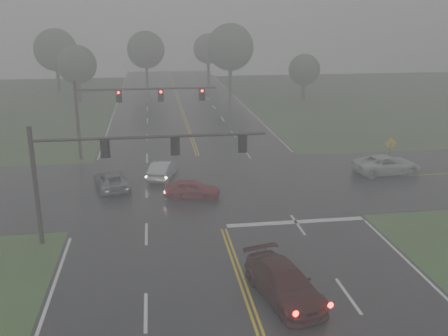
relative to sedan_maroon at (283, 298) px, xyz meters
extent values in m
cube|color=black|center=(-1.58, 13.71, 0.00)|extent=(18.00, 160.00, 0.02)
cube|color=black|center=(-1.58, 15.71, 0.00)|extent=(120.00, 14.00, 0.02)
cube|color=silver|center=(2.92, 8.11, 0.00)|extent=(8.50, 0.50, 0.01)
imported|color=#330A09|center=(0.00, 0.00, 0.00)|extent=(3.24, 5.47, 1.49)
imported|color=maroon|center=(-2.96, 13.21, 0.00)|extent=(4.04, 2.20, 1.30)
imported|color=#AFB2B7|center=(-4.82, 17.95, 0.00)|extent=(2.58, 4.41, 1.37)
imported|color=slate|center=(-8.56, 16.01, 0.00)|extent=(3.09, 4.90, 1.26)
imported|color=#B9BCBE|center=(12.75, 16.51, 0.00)|extent=(5.40, 2.71, 1.47)
cylinder|color=black|center=(-11.78, 7.36, 3.30)|extent=(0.26, 0.26, 6.60)
cylinder|color=black|center=(-11.78, 7.36, 5.87)|extent=(0.17, 0.17, 0.73)
cylinder|color=black|center=(-5.54, 7.36, 5.82)|extent=(12.49, 0.17, 0.17)
cube|color=black|center=(-8.03, 7.36, 5.27)|extent=(0.31, 0.26, 0.96)
cube|color=black|center=(-8.03, 7.50, 5.27)|extent=(0.50, 0.03, 1.15)
cube|color=black|center=(-4.29, 7.36, 5.27)|extent=(0.31, 0.26, 0.96)
cube|color=black|center=(-4.29, 7.50, 5.27)|extent=(0.50, 0.03, 1.15)
cube|color=black|center=(-0.54, 7.36, 5.27)|extent=(0.31, 0.26, 0.96)
cube|color=black|center=(-0.54, 7.50, 5.27)|extent=(0.50, 0.03, 1.15)
cylinder|color=black|center=(-11.78, 24.20, 3.41)|extent=(0.27, 0.27, 6.83)
cylinder|color=black|center=(-11.78, 24.20, 6.07)|extent=(0.17, 0.17, 0.76)
cylinder|color=black|center=(-5.84, 24.20, 6.02)|extent=(11.88, 0.17, 0.17)
cube|color=black|center=(-8.22, 24.20, 5.45)|extent=(0.32, 0.27, 1.00)
cube|color=black|center=(-8.22, 24.35, 5.45)|extent=(0.52, 0.03, 1.19)
cylinder|color=#FF0C05|center=(-8.22, 24.05, 5.77)|extent=(0.21, 0.06, 0.21)
cube|color=black|center=(-4.65, 24.20, 5.45)|extent=(0.32, 0.27, 1.00)
cube|color=black|center=(-4.65, 24.35, 5.45)|extent=(0.52, 0.03, 1.19)
cylinder|color=#FF0C05|center=(-4.65, 24.05, 5.77)|extent=(0.21, 0.06, 0.21)
cube|color=black|center=(-1.09, 24.20, 5.45)|extent=(0.32, 0.27, 1.00)
cube|color=black|center=(-1.09, 24.35, 5.45)|extent=(0.52, 0.03, 1.19)
cylinder|color=#FF0C05|center=(-1.09, 24.05, 5.77)|extent=(0.21, 0.06, 0.21)
cylinder|color=black|center=(13.85, 18.33, 1.00)|extent=(0.07, 0.07, 1.99)
cube|color=gold|center=(13.85, 18.36, 1.99)|extent=(1.05, 0.11, 1.05)
cylinder|color=#2F271E|center=(-15.70, 54.61, 1.55)|extent=(0.57, 0.57, 3.11)
sphere|color=#35462E|center=(-15.70, 54.61, 5.35)|extent=(5.52, 5.52, 5.52)
cylinder|color=#2F271E|center=(7.18, 60.89, 2.08)|extent=(0.56, 0.56, 4.16)
sphere|color=#35462E|center=(7.18, 60.89, 7.17)|extent=(7.40, 7.40, 7.40)
cylinder|color=#2F271E|center=(-6.12, 70.49, 1.82)|extent=(0.51, 0.51, 3.63)
sphere|color=#35462E|center=(-6.12, 70.49, 6.25)|extent=(6.45, 6.45, 6.45)
cylinder|color=#2F271E|center=(16.63, 51.80, 1.29)|extent=(0.55, 0.55, 2.57)
sphere|color=#35462E|center=(16.63, 51.80, 4.43)|extent=(4.57, 4.57, 4.57)
cylinder|color=#2F271E|center=(-20.45, 66.25, 1.92)|extent=(0.57, 0.57, 3.85)
sphere|color=#35462E|center=(-20.45, 66.25, 6.63)|extent=(6.84, 6.84, 6.84)
cylinder|color=#2F271E|center=(5.90, 80.50, 1.65)|extent=(0.62, 0.62, 3.29)
sphere|color=#35462E|center=(5.90, 80.50, 5.67)|extent=(5.86, 5.86, 5.86)
camera|label=1|loc=(-5.44, -18.98, 12.11)|focal=40.00mm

